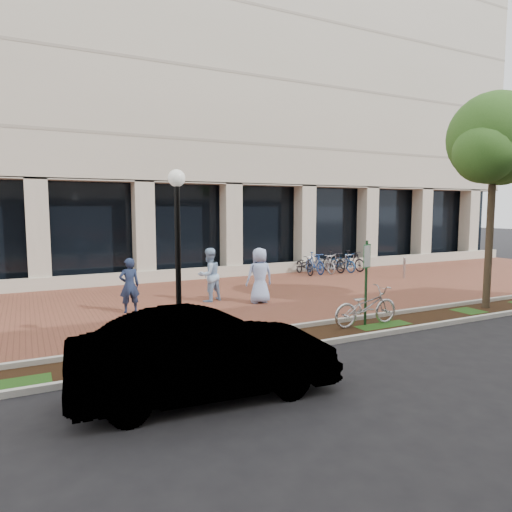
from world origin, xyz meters
name	(u,v)px	position (x,y,z in m)	size (l,w,h in m)	color
ground	(236,297)	(0.00, 0.00, 0.00)	(120.00, 120.00, 0.00)	black
brick_plaza	(236,297)	(0.00, 0.00, 0.01)	(40.00, 9.00, 0.01)	brown
planting_strip	(324,334)	(0.00, -5.25, 0.01)	(40.00, 1.50, 0.01)	black
curb_plaza_side	(307,325)	(0.00, -4.50, 0.06)	(40.00, 0.12, 0.12)	beige
curb_street_side	(343,340)	(0.00, -6.00, 0.06)	(40.00, 0.12, 0.12)	beige
near_office_building	(153,76)	(0.00, 10.47, 10.05)	(40.00, 12.12, 16.00)	beige
parking_sign	(367,271)	(1.48, -5.03, 1.45)	(0.34, 0.07, 2.25)	#14371A
lamppost	(178,250)	(-3.58, -4.98, 2.20)	(0.36, 0.36, 3.88)	black
street_tree	(495,145)	(6.30, -5.03, 4.99)	(3.29, 2.75, 6.55)	#4B3E2A
locked_bicycle	(366,306)	(1.46, -5.06, 0.52)	(0.69, 1.98, 1.04)	silver
pedestrian_left	(129,285)	(-3.76, -0.70, 0.82)	(0.60, 0.39, 1.64)	#1C2746
pedestrian_mid	(209,275)	(-1.06, -0.23, 0.89)	(0.87, 0.67, 1.78)	#95B8DE
pedestrian_right	(260,276)	(0.31, -1.22, 0.91)	(0.89, 0.58, 1.82)	#93AADC
bollard	(404,268)	(8.43, 0.57, 0.49)	(0.12, 0.12, 0.96)	silver
bike_rack_cluster	(329,263)	(6.53, 3.58, 0.48)	(3.51, 1.81, 1.02)	black
sedan_near_curb	(205,354)	(-3.90, -7.42, 0.71)	(1.50, 4.31, 1.42)	#B4B3B8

